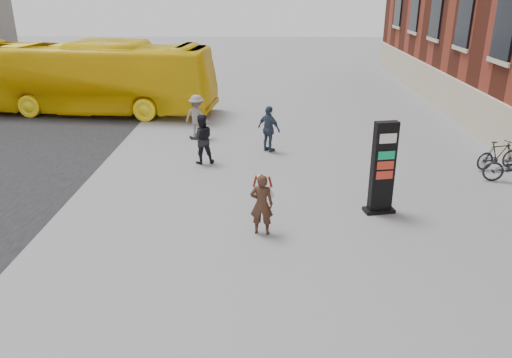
{
  "coord_description": "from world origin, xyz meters",
  "views": [
    {
      "loc": [
        0.77,
        -11.24,
        5.89
      ],
      "look_at": [
        0.49,
        1.02,
        1.08
      ],
      "focal_mm": 35.0,
      "sensor_mm": 36.0,
      "label": 1
    }
  ],
  "objects_px": {
    "pedestrian_b": "(197,116)",
    "bike_7": "(498,155)",
    "pedestrian_c": "(269,129)",
    "bus": "(87,77)",
    "woman": "(262,203)",
    "pedestrian_a": "(201,139)",
    "info_pylon": "(383,168)"
  },
  "relations": [
    {
      "from": "pedestrian_a",
      "to": "pedestrian_c",
      "type": "bearing_deg",
      "value": -164.25
    },
    {
      "from": "info_pylon",
      "to": "woman",
      "type": "height_order",
      "value": "info_pylon"
    },
    {
      "from": "woman",
      "to": "bike_7",
      "type": "xyz_separation_m",
      "value": [
        7.94,
        4.87,
        -0.32
      ]
    },
    {
      "from": "info_pylon",
      "to": "pedestrian_b",
      "type": "height_order",
      "value": "info_pylon"
    },
    {
      "from": "pedestrian_b",
      "to": "pedestrian_c",
      "type": "relative_size",
      "value": 1.02
    },
    {
      "from": "pedestrian_a",
      "to": "pedestrian_b",
      "type": "relative_size",
      "value": 0.99
    },
    {
      "from": "pedestrian_c",
      "to": "bus",
      "type": "bearing_deg",
      "value": 6.46
    },
    {
      "from": "bus",
      "to": "pedestrian_a",
      "type": "height_order",
      "value": "bus"
    },
    {
      "from": "bus",
      "to": "pedestrian_b",
      "type": "xyz_separation_m",
      "value": [
        5.82,
        -4.12,
        -0.83
      ]
    },
    {
      "from": "pedestrian_b",
      "to": "woman",
      "type": "bearing_deg",
      "value": 133.99
    },
    {
      "from": "pedestrian_c",
      "to": "bike_7",
      "type": "xyz_separation_m",
      "value": [
        7.76,
        -1.75,
        -0.37
      ]
    },
    {
      "from": "info_pylon",
      "to": "woman",
      "type": "bearing_deg",
      "value": -168.87
    },
    {
      "from": "woman",
      "to": "bus",
      "type": "relative_size",
      "value": 0.13
    },
    {
      "from": "pedestrian_a",
      "to": "bike_7",
      "type": "distance_m",
      "value": 10.11
    },
    {
      "from": "woman",
      "to": "bus",
      "type": "xyz_separation_m",
      "value": [
        -8.54,
        12.5,
        0.89
      ]
    },
    {
      "from": "pedestrian_b",
      "to": "bike_7",
      "type": "distance_m",
      "value": 11.24
    },
    {
      "from": "woman",
      "to": "pedestrian_a",
      "type": "relative_size",
      "value": 0.91
    },
    {
      "from": "info_pylon",
      "to": "bike_7",
      "type": "distance_m",
      "value": 5.95
    },
    {
      "from": "bus",
      "to": "pedestrian_c",
      "type": "relative_size",
      "value": 7.11
    },
    {
      "from": "bus",
      "to": "woman",
      "type": "bearing_deg",
      "value": -139.59
    },
    {
      "from": "woman",
      "to": "pedestrian_a",
      "type": "distance_m",
      "value": 5.68
    },
    {
      "from": "pedestrian_b",
      "to": "pedestrian_a",
      "type": "bearing_deg",
      "value": 126.36
    },
    {
      "from": "woman",
      "to": "bike_7",
      "type": "bearing_deg",
      "value": -143.6
    },
    {
      "from": "bike_7",
      "to": "pedestrian_c",
      "type": "bearing_deg",
      "value": 60.42
    },
    {
      "from": "info_pylon",
      "to": "bus",
      "type": "relative_size",
      "value": 0.21
    },
    {
      "from": "info_pylon",
      "to": "woman",
      "type": "relative_size",
      "value": 1.61
    },
    {
      "from": "woman",
      "to": "pedestrian_a",
      "type": "bearing_deg",
      "value": -62.87
    },
    {
      "from": "info_pylon",
      "to": "bus",
      "type": "height_order",
      "value": "bus"
    },
    {
      "from": "bus",
      "to": "pedestrian_a",
      "type": "distance_m",
      "value": 9.7
    },
    {
      "from": "woman",
      "to": "pedestrian_c",
      "type": "distance_m",
      "value": 6.63
    },
    {
      "from": "info_pylon",
      "to": "pedestrian_c",
      "type": "distance_m",
      "value": 6.12
    },
    {
      "from": "pedestrian_a",
      "to": "pedestrian_c",
      "type": "distance_m",
      "value": 2.71
    }
  ]
}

